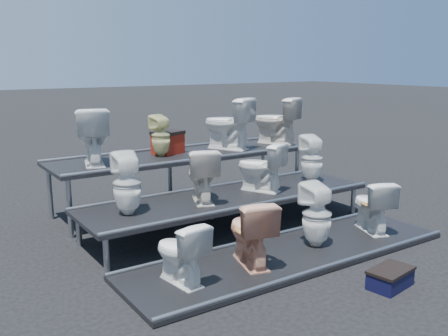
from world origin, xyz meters
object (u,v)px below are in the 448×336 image
toilet_9 (161,136)px  red_crate (168,144)px  toilet_3 (372,205)px  toilet_2 (317,215)px  toilet_0 (180,252)px  toilet_1 (250,231)px  toilet_4 (127,184)px  toilet_7 (312,159)px  toilet_6 (260,167)px  toilet_5 (202,175)px  toilet_11 (276,121)px  toilet_10 (227,123)px  step_stool (390,279)px  toilet_8 (92,136)px

toilet_9 → red_crate: (0.20, 0.17, -0.17)m
toilet_3 → red_crate: size_ratio=1.64×
toilet_2 → red_crate: red_crate is taller
toilet_0 → toilet_9: toilet_9 is taller
toilet_1 → toilet_2: bearing=-164.3°
toilet_3 → toilet_4: (-2.92, 1.30, 0.43)m
toilet_2 → toilet_7: 1.76m
toilet_1 → toilet_4: bearing=-39.6°
toilet_6 → toilet_5: bearing=-24.4°
red_crate → toilet_11: bearing=-25.3°
toilet_1 → toilet_2: size_ratio=0.96×
toilet_2 → toilet_7: toilet_7 is taller
toilet_11 → red_crate: 2.09m
toilet_4 → toilet_10: bearing=-142.9°
toilet_1 → step_stool: bearing=143.3°
toilet_7 → toilet_9: 2.36m
toilet_6 → toilet_10: toilet_10 is taller
toilet_5 → step_stool: 2.71m
toilet_1 → red_crate: red_crate is taller
toilet_2 → toilet_8: bearing=-49.5°
toilet_10 → toilet_9: bearing=-25.0°
toilet_9 → step_stool: toilet_9 is taller
toilet_0 → toilet_7: 3.33m
toilet_9 → toilet_11: (2.27, 0.00, 0.09)m
toilet_11 → step_stool: bearing=43.8°
red_crate → step_stool: bearing=-103.4°
toilet_4 → toilet_6: (2.04, 0.00, -0.03)m
toilet_6 → toilet_2: bearing=60.1°
toilet_1 → toilet_8: toilet_8 is taller
toilet_4 → toilet_11: (3.38, 1.30, 0.43)m
toilet_11 → toilet_4: bearing=-2.8°
toilet_1 → toilet_5: toilet_5 is taller
toilet_9 → step_stool: 4.01m
toilet_1 → toilet_10: toilet_10 is taller
toilet_6 → toilet_11: toilet_11 is taller
toilet_0 → toilet_10: 3.61m
toilet_3 → toilet_8: size_ratio=0.87×
toilet_2 → toilet_6: size_ratio=1.12×
toilet_8 → toilet_11: bearing=-164.0°
toilet_8 → toilet_9: toilet_8 is taller
toilet_1 → toilet_8: (-0.86, 2.60, 0.83)m
toilet_8 → toilet_11: (3.34, 0.00, 0.01)m
toilet_5 → red_crate: bearing=-76.9°
toilet_2 → toilet_11: toilet_11 is taller
toilet_2 → toilet_9: (-0.80, 2.60, 0.72)m
toilet_11 → toilet_8: bearing=-23.8°
toilet_0 → red_crate: bearing=-122.4°
toilet_1 → toilet_5: size_ratio=1.05×
toilet_2 → toilet_9: 2.81m
toilet_0 → toilet_11: bearing=-149.5°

